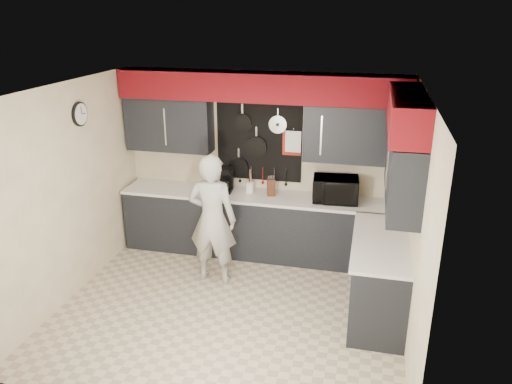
% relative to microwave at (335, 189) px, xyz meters
% --- Properties ---
extents(ground, '(4.00, 4.00, 0.00)m').
position_rel_microwave_xyz_m(ground, '(-1.07, -1.46, -1.09)').
color(ground, beige).
rests_on(ground, ground).
extents(back_wall_assembly, '(4.00, 0.36, 2.60)m').
position_rel_microwave_xyz_m(back_wall_assembly, '(-1.06, 0.14, 0.92)').
color(back_wall_assembly, '#F5E4BD').
rests_on(back_wall_assembly, ground).
extents(right_wall_assembly, '(0.36, 3.50, 2.60)m').
position_rel_microwave_xyz_m(right_wall_assembly, '(0.78, -1.19, 0.86)').
color(right_wall_assembly, '#F5E4BD').
rests_on(right_wall_assembly, ground).
extents(left_wall_assembly, '(0.05, 3.50, 2.60)m').
position_rel_microwave_xyz_m(left_wall_assembly, '(-3.07, -1.44, 0.25)').
color(left_wall_assembly, '#F5E4BD').
rests_on(left_wall_assembly, ground).
extents(base_cabinets, '(3.95, 2.20, 0.92)m').
position_rel_microwave_xyz_m(base_cabinets, '(-0.58, -0.33, -0.63)').
color(base_cabinets, black).
rests_on(base_cabinets, ground).
extents(microwave, '(0.64, 0.46, 0.33)m').
position_rel_microwave_xyz_m(microwave, '(0.00, 0.00, 0.00)').
color(microwave, black).
rests_on(microwave, base_cabinets).
extents(knife_block, '(0.13, 0.13, 0.24)m').
position_rel_microwave_xyz_m(knife_block, '(-0.89, 0.01, -0.05)').
color(knife_block, '#3C2213').
rests_on(knife_block, base_cabinets).
extents(utensil_crock, '(0.12, 0.12, 0.16)m').
position_rel_microwave_xyz_m(utensil_crock, '(-1.21, 0.05, -0.09)').
color(utensil_crock, white).
rests_on(utensil_crock, base_cabinets).
extents(coffee_maker, '(0.21, 0.25, 0.35)m').
position_rel_microwave_xyz_m(coffee_maker, '(-1.56, 0.03, 0.01)').
color(coffee_maker, black).
rests_on(coffee_maker, base_cabinets).
extents(person, '(0.64, 0.43, 1.72)m').
position_rel_microwave_xyz_m(person, '(-1.47, -0.86, -0.23)').
color(person, '#B9B9B7').
rests_on(person, ground).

